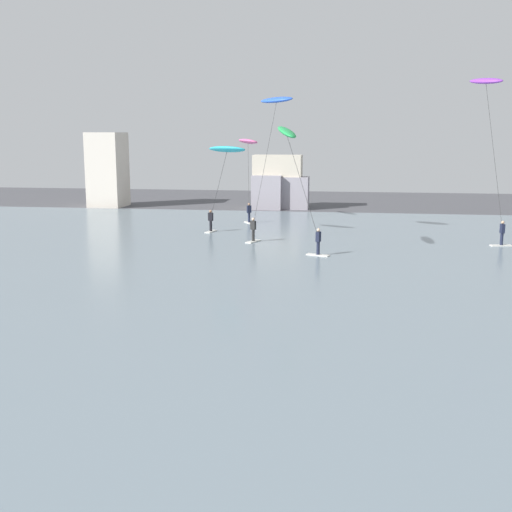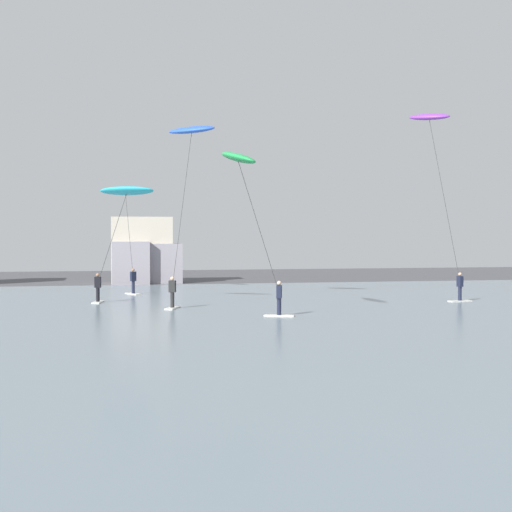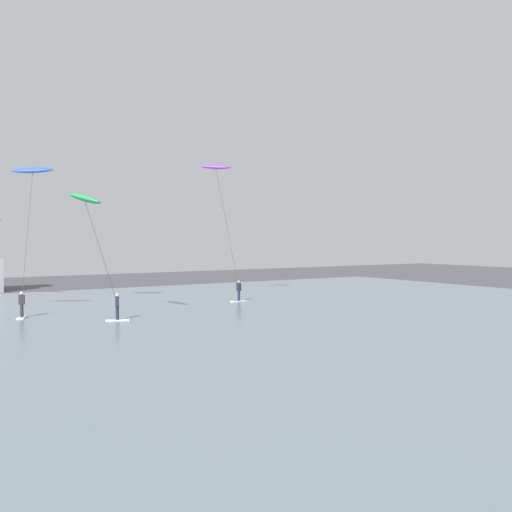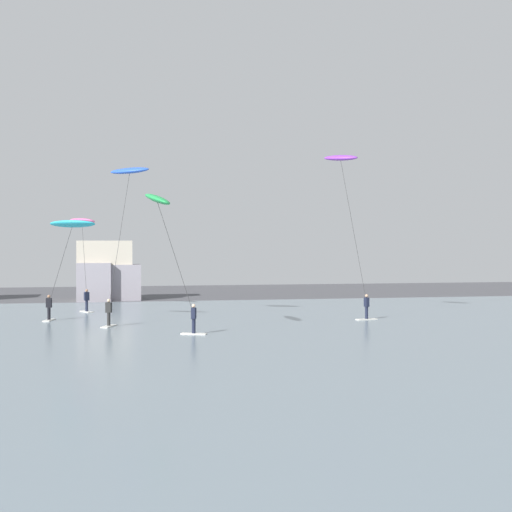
{
  "view_description": "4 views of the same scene",
  "coord_description": "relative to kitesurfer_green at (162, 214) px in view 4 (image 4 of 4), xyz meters",
  "views": [
    {
      "loc": [
        3.94,
        -3.69,
        7.24
      ],
      "look_at": [
        1.81,
        10.6,
        4.5
      ],
      "focal_mm": 44.88,
      "sensor_mm": 36.0,
      "label": 1
    },
    {
      "loc": [
        -5.36,
        1.73,
        3.92
      ],
      "look_at": [
        -3.5,
        11.3,
        3.62
      ],
      "focal_mm": 50.49,
      "sensor_mm": 36.0,
      "label": 2
    },
    {
      "loc": [
        -10.21,
        -0.35,
        5.15
      ],
      "look_at": [
        -0.01,
        15.53,
        4.55
      ],
      "focal_mm": 41.68,
      "sensor_mm": 36.0,
      "label": 3
    },
    {
      "loc": [
        -1.57,
        -3.43,
        5.02
      ],
      "look_at": [
        1.58,
        13.36,
        4.72
      ],
      "focal_mm": 48.91,
      "sensor_mm": 36.0,
      "label": 4
    }
  ],
  "objects": [
    {
      "name": "water_bay",
      "position": [
        -0.34,
        -3.72,
        -6.58
      ],
      "size": [
        84.0,
        52.0,
        0.1
      ],
      "primitive_type": "cube",
      "color": "slate",
      "rests_on": "ground"
    },
    {
      "name": "far_shore_buildings",
      "position": [
        -11.04,
        25.31,
        -3.85
      ],
      "size": [
        22.15,
        4.39,
        7.49
      ],
      "color": "beige",
      "rests_on": "ground"
    },
    {
      "name": "kitesurfer_green",
      "position": [
        0.0,
        0.0,
        0.0
      ],
      "size": [
        3.61,
        3.0,
        7.87
      ],
      "color": "silver",
      "rests_on": "water_bay"
    },
    {
      "name": "kitesurfer_pink",
      "position": [
        -5.07,
        15.74,
        -0.4
      ],
      "size": [
        2.74,
        4.67,
        6.94
      ],
      "color": "silver",
      "rests_on": "water_bay"
    },
    {
      "name": "kitesurfer_blue",
      "position": [
        -1.79,
        6.57,
        1.92
      ],
      "size": [
        3.16,
        4.32,
        9.82
      ],
      "color": "silver",
      "rests_on": "water_bay"
    },
    {
      "name": "kitesurfer_cyan",
      "position": [
        -5.3,
        7.07,
        -0.91
      ],
      "size": [
        3.58,
        3.5,
        6.48
      ],
      "color": "silver",
      "rests_on": "water_bay"
    },
    {
      "name": "kitesurfer_purple",
      "position": [
        12.22,
        6.25,
        2.54
      ],
      "size": [
        3.29,
        2.7,
        10.9
      ],
      "color": "silver",
      "rests_on": "water_bay"
    }
  ]
}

